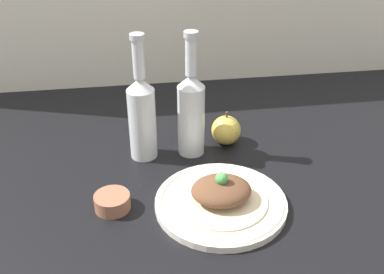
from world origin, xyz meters
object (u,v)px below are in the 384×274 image
(cider_bottle_right, at_px, (191,110))
(dipping_bowl, at_px, (112,202))
(apple, at_px, (226,130))
(plated_food, at_px, (221,192))
(cider_bottle_left, at_px, (142,114))
(plate, at_px, (221,202))

(cider_bottle_right, relative_size, dipping_bowl, 4.12)
(cider_bottle_right, relative_size, apple, 3.43)
(plated_food, xyz_separation_m, cider_bottle_left, (-0.14, 0.21, 0.07))
(apple, distance_m, dipping_bowl, 0.35)
(cider_bottle_left, xyz_separation_m, apple, (0.20, 0.03, -0.07))
(plate, height_order, cider_bottle_right, cider_bottle_right)
(plate, height_order, plated_food, plated_food)
(plate, relative_size, cider_bottle_right, 0.90)
(cider_bottle_right, distance_m, apple, 0.12)
(apple, xyz_separation_m, dipping_bowl, (-0.27, -0.21, -0.02))
(cider_bottle_right, distance_m, dipping_bowl, 0.28)
(plate, distance_m, cider_bottle_left, 0.27)
(cider_bottle_right, xyz_separation_m, apple, (0.09, 0.03, -0.07))
(cider_bottle_left, xyz_separation_m, dipping_bowl, (-0.07, -0.18, -0.09))
(apple, bearing_deg, cider_bottle_right, -163.48)
(apple, height_order, dipping_bowl, apple)
(plate, bearing_deg, plated_food, -90.00)
(plate, xyz_separation_m, apple, (0.06, 0.24, 0.03))
(cider_bottle_left, height_order, dipping_bowl, cider_bottle_left)
(plate, relative_size, dipping_bowl, 3.69)
(dipping_bowl, bearing_deg, cider_bottle_left, 68.47)
(plate, xyz_separation_m, dipping_bowl, (-0.21, 0.03, 0.01))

